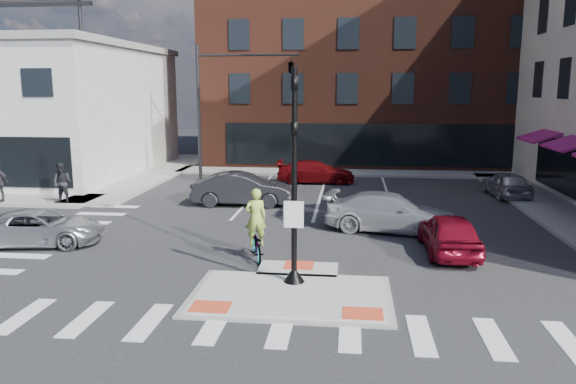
# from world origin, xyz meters

# --- Properties ---
(ground) EXTENTS (120.00, 120.00, 0.00)m
(ground) POSITION_xyz_m (0.00, 0.00, 0.00)
(ground) COLOR #28282B
(ground) RESTS_ON ground
(refuge_island) EXTENTS (5.40, 4.65, 0.13)m
(refuge_island) POSITION_xyz_m (0.00, -0.26, 0.05)
(refuge_island) COLOR gray
(refuge_island) RESTS_ON ground
(sidewalk_nw) EXTENTS (23.50, 20.50, 0.15)m
(sidewalk_nw) POSITION_xyz_m (-16.76, 15.29, 0.08)
(sidewalk_nw) COLOR gray
(sidewalk_nw) RESTS_ON ground
(sidewalk_e) EXTENTS (3.00, 24.00, 0.15)m
(sidewalk_e) POSITION_xyz_m (10.80, 10.00, 0.07)
(sidewalk_e) COLOR gray
(sidewalk_e) RESTS_ON ground
(sidewalk_n) EXTENTS (26.00, 3.00, 0.15)m
(sidewalk_n) POSITION_xyz_m (3.00, 22.00, 0.07)
(sidewalk_n) COLOR gray
(sidewalk_n) RESTS_ON ground
(building_n) EXTENTS (24.40, 18.40, 15.50)m
(building_n) POSITION_xyz_m (3.00, 31.99, 7.80)
(building_n) COLOR #55271A
(building_n) RESTS_ON ground
(building_far_left) EXTENTS (10.00, 12.00, 10.00)m
(building_far_left) POSITION_xyz_m (-4.00, 52.00, 5.00)
(building_far_left) COLOR slate
(building_far_left) RESTS_ON ground
(building_far_right) EXTENTS (12.00, 12.00, 12.00)m
(building_far_right) POSITION_xyz_m (9.00, 54.00, 6.00)
(building_far_right) COLOR brown
(building_far_right) RESTS_ON ground
(signal_pole) EXTENTS (0.60, 0.60, 5.98)m
(signal_pole) POSITION_xyz_m (0.00, 0.40, 2.36)
(signal_pole) COLOR black
(signal_pole) RESTS_ON refuge_island
(mast_arm_signal) EXTENTS (6.10, 2.24, 8.00)m
(mast_arm_signal) POSITION_xyz_m (-3.47, 18.00, 6.21)
(mast_arm_signal) COLOR black
(mast_arm_signal) RESTS_ON ground
(silver_suv) EXTENTS (4.77, 2.78, 1.25)m
(silver_suv) POSITION_xyz_m (-9.50, 3.59, 0.62)
(silver_suv) COLOR #A5A7AC
(silver_suv) RESTS_ON ground
(red_sedan) EXTENTS (1.77, 4.16, 1.40)m
(red_sedan) POSITION_xyz_m (4.89, 4.14, 0.70)
(red_sedan) COLOR maroon
(red_sedan) RESTS_ON ground
(white_pickup) EXTENTS (5.41, 2.94, 1.49)m
(white_pickup) POSITION_xyz_m (3.13, 7.00, 0.74)
(white_pickup) COLOR silver
(white_pickup) RESTS_ON ground
(bg_car_dark) EXTENTS (4.82, 1.92, 1.56)m
(bg_car_dark) POSITION_xyz_m (-3.61, 11.22, 0.78)
(bg_car_dark) COLOR #25252A
(bg_car_dark) RESTS_ON ground
(bg_car_silver) EXTENTS (1.94, 4.07, 1.34)m
(bg_car_silver) POSITION_xyz_m (9.50, 14.80, 0.67)
(bg_car_silver) COLOR #B4B6BC
(bg_car_silver) RESTS_ON ground
(bg_car_red) EXTENTS (4.63, 2.03, 1.33)m
(bg_car_red) POSITION_xyz_m (-0.53, 18.03, 0.66)
(bg_car_red) COLOR maroon
(bg_car_red) RESTS_ON ground
(cyclist) EXTENTS (1.18, 2.00, 2.35)m
(cyclist) POSITION_xyz_m (-1.50, 2.80, 0.79)
(cyclist) COLOR #3F3F44
(cyclist) RESTS_ON ground
(pedestrian_a) EXTENTS (1.02, 0.84, 1.93)m
(pedestrian_a) POSITION_xyz_m (-12.00, 10.00, 1.12)
(pedestrian_a) COLOR black
(pedestrian_a) RESTS_ON sidewalk_nw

